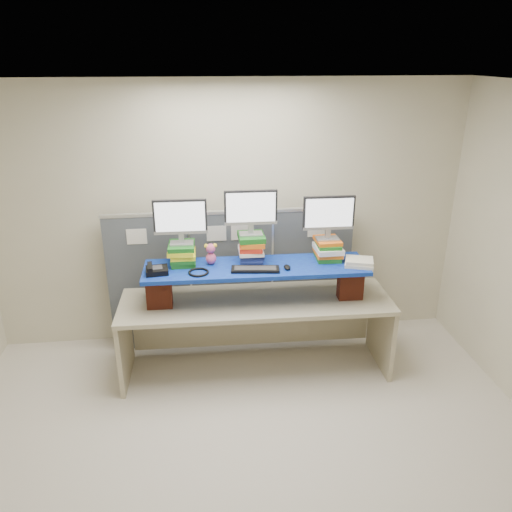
{
  "coord_description": "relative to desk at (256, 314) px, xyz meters",
  "views": [
    {
      "loc": [
        -0.32,
        -3.06,
        3.0
      ],
      "look_at": [
        0.19,
        1.21,
        1.25
      ],
      "focal_mm": 35.0,
      "sensor_mm": 36.0,
      "label": 1
    }
  ],
  "objects": [
    {
      "name": "brick_pier_right",
      "position": [
        0.91,
        -0.07,
        0.32
      ],
      "size": [
        0.24,
        0.13,
        0.32
      ],
      "primitive_type": "cube",
      "rotation": [
        0.0,
        0.0,
        -0.02
      ],
      "color": "maroon",
      "rests_on": "desk"
    },
    {
      "name": "desk",
      "position": [
        0.0,
        0.0,
        0.0
      ],
      "size": [
        2.63,
        0.81,
        0.8
      ],
      "rotation": [
        0.0,
        0.0,
        -0.02
      ],
      "color": "tan",
      "rests_on": "ground"
    },
    {
      "name": "brick_pier_left",
      "position": [
        -0.91,
        -0.03,
        0.32
      ],
      "size": [
        0.24,
        0.13,
        0.32
      ],
      "primitive_type": "cube",
      "rotation": [
        0.0,
        0.0,
        -0.02
      ],
      "color": "maroon",
      "rests_on": "desk"
    },
    {
      "name": "cubicle_partition",
      "position": [
        -0.19,
        0.57,
        0.13
      ],
      "size": [
        2.6,
        0.06,
        1.53
      ],
      "color": "#43484F",
      "rests_on": "ground"
    },
    {
      "name": "keyboard",
      "position": [
        -0.02,
        -0.11,
        0.53
      ],
      "size": [
        0.46,
        0.2,
        0.03
      ],
      "rotation": [
        0.0,
        0.0,
        -0.11
      ],
      "color": "black",
      "rests_on": "blue_board"
    },
    {
      "name": "mouse",
      "position": [
        0.28,
        -0.1,
        0.53
      ],
      "size": [
        0.08,
        0.12,
        0.03
      ],
      "primitive_type": "ellipsoid",
      "rotation": [
        0.0,
        0.0,
        -0.18
      ],
      "color": "black",
      "rests_on": "blue_board"
    },
    {
      "name": "room",
      "position": [
        -0.19,
        -1.21,
        0.76
      ],
      "size": [
        5.0,
        4.0,
        2.8
      ],
      "color": "beige",
      "rests_on": "ground"
    },
    {
      "name": "book_stack_right",
      "position": [
        0.71,
        0.1,
        0.61
      ],
      "size": [
        0.25,
        0.31,
        0.2
      ],
      "color": "#1A621B",
      "rests_on": "blue_board"
    },
    {
      "name": "headset",
      "position": [
        -0.54,
        -0.11,
        0.53
      ],
      "size": [
        0.2,
        0.2,
        0.02
      ],
      "primitive_type": "torus",
      "rotation": [
        0.0,
        0.0,
        0.07
      ],
      "color": "black",
      "rests_on": "blue_board"
    },
    {
      "name": "monitor_left",
      "position": [
        -0.68,
        0.13,
        0.96
      ],
      "size": [
        0.49,
        0.14,
        0.43
      ],
      "rotation": [
        0.0,
        0.0,
        -0.02
      ],
      "color": "#A0A0A5",
      "rests_on": "book_stack_left"
    },
    {
      "name": "book_stack_center",
      "position": [
        -0.03,
        0.12,
        0.66
      ],
      "size": [
        0.25,
        0.3,
        0.27
      ],
      "color": "navy",
      "rests_on": "blue_board"
    },
    {
      "name": "desk_phone",
      "position": [
        -0.92,
        -0.06,
        0.55
      ],
      "size": [
        0.22,
        0.2,
        0.08
      ],
      "rotation": [
        0.0,
        0.0,
        0.12
      ],
      "color": "black",
      "rests_on": "blue_board"
    },
    {
      "name": "plush_toy",
      "position": [
        -0.42,
        0.09,
        0.62
      ],
      "size": [
        0.12,
        0.09,
        0.21
      ],
      "rotation": [
        0.0,
        0.0,
        -0.04
      ],
      "color": "#D14F7F",
      "rests_on": "blue_board"
    },
    {
      "name": "binder_stack",
      "position": [
        0.97,
        -0.1,
        0.55
      ],
      "size": [
        0.31,
        0.28,
        0.06
      ],
      "rotation": [
        0.0,
        0.0,
        -0.29
      ],
      "color": "beige",
      "rests_on": "blue_board"
    },
    {
      "name": "book_stack_left",
      "position": [
        -0.68,
        0.13,
        0.62
      ],
      "size": [
        0.26,
        0.3,
        0.2
      ],
      "color": "#1A621B",
      "rests_on": "blue_board"
    },
    {
      "name": "monitor_right",
      "position": [
        0.7,
        0.11,
        0.96
      ],
      "size": [
        0.49,
        0.14,
        0.43
      ],
      "rotation": [
        0.0,
        0.0,
        -0.02
      ],
      "color": "#A0A0A5",
      "rests_on": "book_stack_right"
    },
    {
      "name": "blue_board",
      "position": [
        0.0,
        0.0,
        0.5
      ],
      "size": [
        2.11,
        0.56,
        0.04
      ],
      "primitive_type": "cube",
      "rotation": [
        0.0,
        0.0,
        -0.02
      ],
      "color": "#0B0A85",
      "rests_on": "brick_pier_left"
    },
    {
      "name": "monitor_center",
      "position": [
        -0.03,
        0.12,
        1.03
      ],
      "size": [
        0.49,
        0.14,
        0.43
      ],
      "rotation": [
        0.0,
        0.0,
        -0.02
      ],
      "color": "#A0A0A5",
      "rests_on": "book_stack_center"
    }
  ]
}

